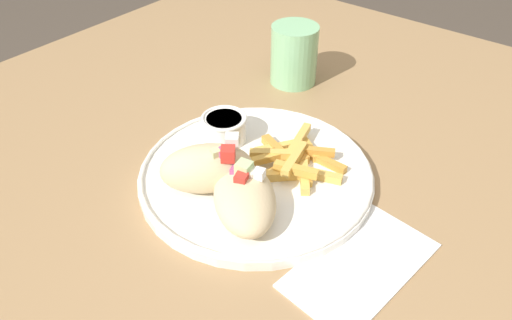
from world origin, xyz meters
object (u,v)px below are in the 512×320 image
Objects in this scene: pita_sandwich_far at (207,168)px; fries_pile at (295,160)px; plate at (256,174)px; water_glass at (294,57)px; pita_sandwich_near at (245,197)px; sauce_ramekin at (222,128)px.

pita_sandwich_far is 0.12m from fries_pile.
pita_sandwich_far is at bearing 154.18° from plate.
water_glass is at bearing 35.55° from fries_pile.
pita_sandwich_near is at bearing -151.67° from plate.
plate is 2.26× the size of fries_pile.
pita_sandwich_far is (0.01, 0.07, 0.01)m from pita_sandwich_near.
pita_sandwich_far is at bearing 149.42° from fries_pile.
pita_sandwich_near is 0.11m from fries_pile.
fries_pile is at bearing -36.56° from plate.
fries_pile is at bearing -144.45° from water_glass.
pita_sandwich_near is at bearing -52.42° from pita_sandwich_far.
pita_sandwich_far is 0.10m from sauce_ramekin.
fries_pile is at bearing -44.87° from pita_sandwich_near.
sauce_ramekin is (-0.02, 0.11, 0.01)m from fries_pile.
sauce_ramekin is (0.03, 0.08, 0.03)m from plate.
pita_sandwich_near is at bearing -128.24° from sauce_ramekin.
pita_sandwich_far is at bearing -164.37° from water_glass.
plate is at bearing -155.09° from water_glass.
pita_sandwich_far reaches higher than plate.
plate is 3.06× the size of water_glass.
pita_sandwich_far is 0.32m from water_glass.
pita_sandwich_near reaches higher than sauce_ramekin.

